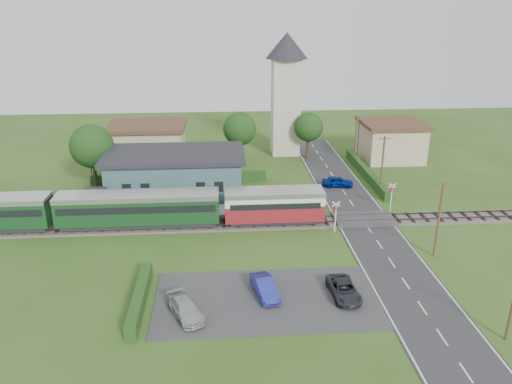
{
  "coord_description": "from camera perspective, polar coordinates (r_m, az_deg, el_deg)",
  "views": [
    {
      "loc": [
        -4.63,
        -44.67,
        21.18
      ],
      "look_at": [
        -1.11,
        4.0,
        2.81
      ],
      "focal_mm": 35.0,
      "sensor_mm": 36.0,
      "label": 1
    }
  ],
  "objects": [
    {
      "name": "utility_pole_d",
      "position": [
        71.47,
        11.34,
        6.01
      ],
      "size": [
        1.4,
        0.22,
        7.0
      ],
      "color": "#473321",
      "rests_on": "ground"
    },
    {
      "name": "railway_track",
      "position": [
        51.41,
        1.4,
        -3.57
      ],
      "size": [
        76.0,
        3.2,
        0.49
      ],
      "color": "#4C443D",
      "rests_on": "ground"
    },
    {
      "name": "pedestrian_near",
      "position": [
        53.93,
        -0.22,
        -0.93
      ],
      "size": [
        0.71,
        0.51,
        1.83
      ],
      "primitive_type": "imported",
      "rotation": [
        0.0,
        0.0,
        3.26
      ],
      "color": "gray",
      "rests_on": "platform"
    },
    {
      "name": "utility_pole_c",
      "position": [
        60.43,
        14.24,
        3.1
      ],
      "size": [
        1.4,
        0.22,
        7.0
      ],
      "color": "#473321",
      "rests_on": "ground"
    },
    {
      "name": "streetlamp_west",
      "position": [
        69.37,
        -18.54,
        4.39
      ],
      "size": [
        0.3,
        0.3,
        5.15
      ],
      "color": "#3F3F47",
      "rests_on": "ground"
    },
    {
      "name": "car_park_dark",
      "position": [
        39.6,
        10.01,
        -10.92
      ],
      "size": [
        2.22,
        4.35,
        1.18
      ],
      "primitive_type": "imported",
      "rotation": [
        0.0,
        0.0,
        0.06
      ],
      "color": "#27282F",
      "rests_on": "car_park"
    },
    {
      "name": "crossing_signal_far",
      "position": [
        55.7,
        15.25,
        -0.12
      ],
      "size": [
        0.84,
        0.28,
        3.28
      ],
      "color": "silver",
      "rests_on": "ground"
    },
    {
      "name": "tree_a",
      "position": [
        62.67,
        -18.26,
        4.98
      ],
      "size": [
        5.2,
        5.2,
        8.0
      ],
      "color": "#332316",
      "rests_on": "ground"
    },
    {
      "name": "ground",
      "position": [
        49.65,
        1.62,
        -4.63
      ],
      "size": [
        120.0,
        120.0,
        0.0
      ],
      "primitive_type": "plane",
      "color": "#2D4C19"
    },
    {
      "name": "tree_b",
      "position": [
        69.62,
        -1.87,
        7.19
      ],
      "size": [
        4.6,
        4.6,
        7.34
      ],
      "color": "#332316",
      "rests_on": "ground"
    },
    {
      "name": "hedge_roadside",
      "position": [
        66.77,
        12.47,
        2.18
      ],
      "size": [
        0.8,
        18.0,
        1.2
      ],
      "primitive_type": "cube",
      "color": "#193814",
      "rests_on": "ground"
    },
    {
      "name": "crossing_deck",
      "position": [
        53.21,
        12.2,
        -3.06
      ],
      "size": [
        6.2,
        3.4,
        0.45
      ],
      "primitive_type": "cube",
      "color": "#333335",
      "rests_on": "ground"
    },
    {
      "name": "car_park_silver",
      "position": [
        37.17,
        -8.08,
        -13.07
      ],
      "size": [
        3.27,
        4.47,
        1.2
      ],
      "primitive_type": "imported",
      "rotation": [
        0.0,
        0.0,
        0.43
      ],
      "color": "#A6A7AC",
      "rests_on": "car_park"
    },
    {
      "name": "equipment_hut",
      "position": [
        55.16,
        -17.88,
        -1.04
      ],
      "size": [
        2.3,
        2.3,
        2.55
      ],
      "color": "beige",
      "rests_on": "platform"
    },
    {
      "name": "platform",
      "position": [
        54.36,
        -9.49,
        -2.34
      ],
      "size": [
        30.0,
        3.0,
        0.45
      ],
      "primitive_type": "cube",
      "color": "gray",
      "rests_on": "ground"
    },
    {
      "name": "station_building",
      "position": [
        58.9,
        -9.16,
        2.07
      ],
      "size": [
        16.0,
        9.0,
        5.3
      ],
      "color": "#395457",
      "rests_on": "ground"
    },
    {
      "name": "tree_c",
      "position": [
        72.71,
        6.03,
        7.38
      ],
      "size": [
        4.2,
        4.2,
        6.78
      ],
      "color": "#332316",
      "rests_on": "ground"
    },
    {
      "name": "streetlamp_east",
      "position": [
        76.75,
        11.66,
        6.53
      ],
      "size": [
        0.3,
        0.3,
        5.15
      ],
      "color": "#3F3F47",
      "rests_on": "ground"
    },
    {
      "name": "car_park",
      "position": [
        39.04,
        1.15,
        -12.16
      ],
      "size": [
        17.0,
        9.0,
        0.08
      ],
      "primitive_type": "cube",
      "color": "#333335",
      "rests_on": "ground"
    },
    {
      "name": "road",
      "position": [
        51.55,
        12.78,
        -4.15
      ],
      "size": [
        6.0,
        70.0,
        0.05
      ],
      "primitive_type": "cube",
      "color": "#28282B",
      "rests_on": "ground"
    },
    {
      "name": "crossing_signal_near",
      "position": [
        49.43,
        9.1,
        -2.3
      ],
      "size": [
        0.84,
        0.28,
        3.28
      ],
      "color": "silver",
      "rests_on": "ground"
    },
    {
      "name": "house_east",
      "position": [
        75.23,
        15.19,
        5.76
      ],
      "size": [
        8.8,
        8.8,
        5.5
      ],
      "color": "tan",
      "rests_on": "ground"
    },
    {
      "name": "church_tower",
      "position": [
        74.12,
        3.45,
        12.09
      ],
      "size": [
        6.0,
        6.0,
        17.6
      ],
      "color": "beige",
      "rests_on": "ground"
    },
    {
      "name": "car_park_blue",
      "position": [
        39.16,
        1.01,
        -10.84
      ],
      "size": [
        2.21,
        4.21,
        1.32
      ],
      "primitive_type": "imported",
      "rotation": [
        0.0,
        0.0,
        0.21
      ],
      "color": "navy",
      "rests_on": "car_park"
    },
    {
      "name": "hedge_station",
      "position": [
        63.8,
        -8.74,
        1.61
      ],
      "size": [
        22.0,
        0.8,
        1.3
      ],
      "primitive_type": "cube",
      "color": "#193814",
      "rests_on": "ground"
    },
    {
      "name": "hedge_carpark",
      "position": [
        39.13,
        -13.13,
        -11.71
      ],
      "size": [
        0.8,
        9.0,
        1.2
      ],
      "primitive_type": "cube",
      "color": "#193814",
      "rests_on": "ground"
    },
    {
      "name": "house_west",
      "position": [
        72.8,
        -12.24,
        5.53
      ],
      "size": [
        10.8,
        8.8,
        5.5
      ],
      "color": "tan",
      "rests_on": "ground"
    },
    {
      "name": "utility_pole_b",
      "position": [
        46.45,
        20.17,
        -2.91
      ],
      "size": [
        1.4,
        0.22,
        7.0
      ],
      "color": "#473321",
      "rests_on": "ground"
    },
    {
      "name": "pedestrian_far",
      "position": [
        54.94,
        -14.43,
        -1.3
      ],
      "size": [
        0.89,
        0.98,
        1.65
      ],
      "primitive_type": "imported",
      "rotation": [
        0.0,
        0.0,
        1.99
      ],
      "color": "gray",
      "rests_on": "platform"
    },
    {
      "name": "car_on_road",
      "position": [
        62.38,
        9.3,
        1.18
      ],
      "size": [
        3.95,
        1.99,
        1.29
      ],
      "primitive_type": "imported",
      "rotation": [
        0.0,
        0.0,
        1.44
      ],
      "color": "navy",
      "rests_on": "road"
    },
    {
      "name": "train",
      "position": [
        51.7,
        -16.76,
        -1.86
      ],
      "size": [
        43.2,
        2.9,
        3.4
      ],
      "color": "#232328",
      "rests_on": "ground"
    }
  ]
}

